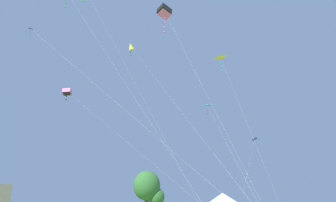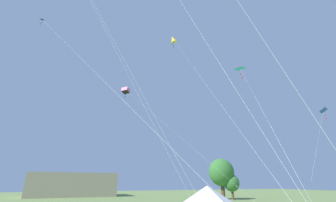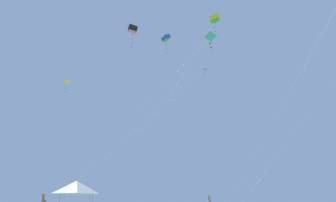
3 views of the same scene
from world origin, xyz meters
TOP-DOWN VIEW (x-y plane):
  - festival_tent at (-7.07, 2.61)m, footprint 2.66×2.66m
  - kite_yellow_box_0 at (-11.93, 18.29)m, footprint 7.96×15.13m
  - kite_black_box_3 at (-8.34, 6.96)m, footprint 3.86×8.11m
  - kite_cyan_delta_4 at (1.98, 10.47)m, footprint 7.99×11.57m
  - kite_yellow_delta_5 at (-8.71, 1.06)m, footprint 4.80×2.61m
  - kite_black_delta_7 at (-14.69, 17.21)m, footprint 10.52×19.04m
  - kite_blue_box_8 at (-13.34, 12.16)m, footprint 9.16×8.03m

SIDE VIEW (x-z plane):
  - festival_tent at x=-7.07m, z-range 1.19..4.58m
  - kite_yellow_delta_5 at x=-8.71m, z-range 5.96..18.55m
  - kite_cyan_delta_4 at x=1.98m, z-range 6.34..19.57m
  - kite_black_delta_7 at x=-14.69m, z-range 8.25..27.10m
  - kite_black_box_3 at x=-8.34m, z-range 9.05..28.39m
  - kite_blue_box_8 at x=-13.34m, z-range 10.32..32.07m
  - kite_yellow_box_0 at x=-11.93m, z-range 11.90..36.83m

